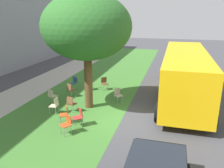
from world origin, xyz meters
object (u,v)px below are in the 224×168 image
Objects in this scene: chair_2 at (55,105)px; chair_4 at (118,94)px; chair_7 at (65,113)px; chair_0 at (74,82)px; chair_1 at (89,83)px; chair_8 at (52,95)px; chair_6 at (71,89)px; chair_9 at (71,103)px; chair_3 at (67,123)px; chair_10 at (79,116)px; chair_5 at (104,82)px; school_bus at (185,70)px; street_tree at (87,27)px.

chair_4 is at bearing -48.85° from chair_2.
chair_2 and chair_7 have the same top height.
chair_0 is 1.08m from chair_1.
chair_8 is at bearing 41.94° from chair_7.
chair_2 is 2.63m from chair_6.
chair_0 is at bearing -2.16° from chair_8.
chair_2 and chair_9 have the same top height.
chair_8 is (2.11, 1.89, 0.00)m from chair_7.
chair_2 is at bearing -169.53° from chair_0.
chair_3 is 1.00× the size of chair_7.
chair_1 is 1.00× the size of chair_10.
chair_6 is (-1.53, -0.44, 0.00)m from chair_0.
chair_8 is at bearing 146.48° from chair_5.
school_bus is (2.07, -3.75, 1.24)m from chair_4.
chair_6 is 1.00× the size of chair_8.
chair_3 is at bearing -177.39° from street_tree.
street_tree is at bearing -37.77° from chair_9.
chair_4 is (-1.76, -2.51, 0.00)m from chair_1.
school_bus reaches higher than chair_10.
chair_8 is at bearing 63.91° from chair_9.
chair_1 is 1.00× the size of chair_7.
chair_8 is at bearing 177.84° from chair_0.
chair_4 is 3.89m from chair_8.
chair_0 is at bearing 101.66° from chair_5.
chair_4 is (1.13, -1.41, -3.91)m from street_tree.
chair_3 is (-3.11, -0.14, -3.91)m from street_tree.
street_tree is at bearing -178.52° from chair_5.
school_bus is (0.40, -7.33, 1.24)m from chair_0.
street_tree reaches higher than chair_0.
chair_0 is 2.89m from chair_8.
chair_6 is at bearing 7.00° from chair_2.
chair_3 is 1.00× the size of chair_9.
chair_2 is 1.00× the size of chair_5.
school_bus reaches higher than chair_0.
chair_0 is at bearing 19.67° from chair_7.
chair_4 is at bearing -16.70° from chair_3.
chair_4 is at bearing -28.39° from chair_7.
street_tree is 6.63m from school_bus.
chair_3 is at bearing -156.86° from chair_6.
chair_1 is 3.07m from chair_4.
chair_8 is at bearing 92.36° from street_tree.
chair_7 is at bearing 82.63° from chair_10.
chair_7 is at bearing -158.85° from chair_6.
chair_1 is 3.78m from chair_9.
chair_9 is (-2.00, 2.09, 0.00)m from chair_4.
chair_7 is 0.08× the size of school_bus.
chair_1 is (2.88, 1.10, -3.91)m from street_tree.
chair_8 is at bearing 113.86° from school_bus.
chair_3 and chair_9 have the same top height.
chair_0 is at bearing 22.12° from chair_9.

